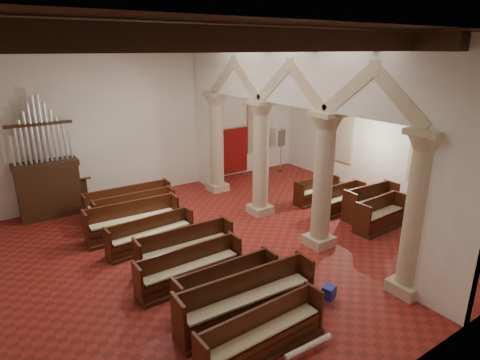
% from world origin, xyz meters
% --- Properties ---
extents(floor, '(14.00, 14.00, 0.00)m').
position_xyz_m(floor, '(0.00, 0.00, 0.00)').
color(floor, maroon).
rests_on(floor, ground).
extents(ceiling, '(14.00, 14.00, 0.00)m').
position_xyz_m(ceiling, '(0.00, 0.00, 6.00)').
color(ceiling, '#342011').
rests_on(ceiling, wall_back).
extents(wall_back, '(14.00, 0.02, 6.00)m').
position_xyz_m(wall_back, '(0.00, 6.00, 3.00)').
color(wall_back, white).
rests_on(wall_back, floor).
extents(wall_front, '(14.00, 0.02, 6.00)m').
position_xyz_m(wall_front, '(0.00, -6.00, 3.00)').
color(wall_front, white).
rests_on(wall_front, floor).
extents(wall_right, '(0.02, 12.00, 6.00)m').
position_xyz_m(wall_right, '(7.00, 0.00, 3.00)').
color(wall_right, white).
rests_on(wall_right, floor).
extents(ceiling_beams, '(13.80, 11.80, 0.30)m').
position_xyz_m(ceiling_beams, '(0.00, 0.00, 5.82)').
color(ceiling_beams, '#371C11').
rests_on(ceiling_beams, wall_back).
extents(arcade, '(0.90, 11.90, 6.00)m').
position_xyz_m(arcade, '(1.80, 0.00, 3.56)').
color(arcade, tan).
rests_on(arcade, floor).
extents(window_right_a, '(0.03, 1.00, 2.20)m').
position_xyz_m(window_right_a, '(6.98, -1.50, 2.20)').
color(window_right_a, '#2C6451').
rests_on(window_right_a, wall_right).
extents(window_right_b, '(0.03, 1.00, 2.20)m').
position_xyz_m(window_right_b, '(6.98, 2.50, 2.20)').
color(window_right_b, '#2C6451').
rests_on(window_right_b, wall_right).
extents(window_back, '(1.00, 0.03, 2.20)m').
position_xyz_m(window_back, '(5.00, 5.98, 2.20)').
color(window_back, '#2C6451').
rests_on(window_back, wall_back).
extents(pipe_organ, '(2.10, 0.85, 4.40)m').
position_xyz_m(pipe_organ, '(-4.50, 5.50, 1.37)').
color(pipe_organ, '#371C11').
rests_on(pipe_organ, floor).
extents(lectern, '(0.54, 0.55, 1.29)m').
position_xyz_m(lectern, '(-3.34, 5.49, 0.53)').
color(lectern, '#392212').
rests_on(lectern, floor).
extents(dossal_curtain, '(1.80, 0.07, 2.17)m').
position_xyz_m(dossal_curtain, '(3.50, 5.92, 1.17)').
color(dossal_curtain, maroon).
rests_on(dossal_curtain, floor).
extents(processional_banner, '(0.50, 0.63, 2.19)m').
position_xyz_m(processional_banner, '(5.76, 5.13, 0.77)').
color(processional_banner, '#371C11').
rests_on(processional_banner, floor).
extents(hymnal_box_a, '(0.37, 0.34, 0.31)m').
position_xyz_m(hymnal_box_a, '(-0.07, -3.72, 0.25)').
color(hymnal_box_a, navy).
rests_on(hymnal_box_a, floor).
extents(hymnal_box_b, '(0.44, 0.40, 0.36)m').
position_xyz_m(hymnal_box_b, '(-0.38, -1.68, 0.28)').
color(hymnal_box_b, '#14158F').
rests_on(hymnal_box_b, floor).
extents(hymnal_box_c, '(0.42, 0.39, 0.33)m').
position_xyz_m(hymnal_box_c, '(-1.39, -1.11, 0.27)').
color(hymnal_box_c, navy).
rests_on(hymnal_box_c, floor).
extents(tube_heater_a, '(1.14, 0.15, 0.11)m').
position_xyz_m(tube_heater_a, '(-1.64, -4.69, 0.16)').
color(tube_heater_a, white).
rests_on(tube_heater_a, floor).
extents(tube_heater_b, '(0.96, 0.14, 0.10)m').
position_xyz_m(tube_heater_b, '(-1.79, -3.49, 0.16)').
color(tube_heater_b, white).
rests_on(tube_heater_b, floor).
extents(nave_pew_0, '(2.85, 0.72, 0.95)m').
position_xyz_m(nave_pew_0, '(-2.37, -4.17, 0.31)').
color(nave_pew_0, '#371C11').
rests_on(nave_pew_0, floor).
extents(nave_pew_1, '(3.30, 0.86, 1.11)m').
position_xyz_m(nave_pew_1, '(-2.04, -3.18, 0.36)').
color(nave_pew_1, '#371C11').
rests_on(nave_pew_1, floor).
extents(nave_pew_2, '(2.56, 0.69, 1.03)m').
position_xyz_m(nave_pew_2, '(-2.11, -2.46, 0.34)').
color(nave_pew_2, '#371C11').
rests_on(nave_pew_2, floor).
extents(nave_pew_3, '(2.80, 0.71, 0.99)m').
position_xyz_m(nave_pew_3, '(-2.43, -1.23, 0.33)').
color(nave_pew_3, '#371C11').
rests_on(nave_pew_3, floor).
extents(nave_pew_4, '(2.75, 0.77, 1.06)m').
position_xyz_m(nave_pew_4, '(-2.08, -0.27, 0.35)').
color(nave_pew_4, '#371C11').
rests_on(nave_pew_4, floor).
extents(nave_pew_5, '(2.69, 0.80, 0.95)m').
position_xyz_m(nave_pew_5, '(-2.49, 1.19, 0.31)').
color(nave_pew_5, '#371C11').
rests_on(nave_pew_5, floor).
extents(nave_pew_6, '(2.94, 0.86, 1.12)m').
position_xyz_m(nave_pew_6, '(-2.65, 2.27, 0.37)').
color(nave_pew_6, '#371C11').
rests_on(nave_pew_6, floor).
extents(nave_pew_7, '(2.73, 0.78, 1.07)m').
position_xyz_m(nave_pew_7, '(-2.28, 3.08, 0.36)').
color(nave_pew_7, '#371C11').
rests_on(nave_pew_7, floor).
extents(nave_pew_8, '(3.07, 0.75, 1.04)m').
position_xyz_m(nave_pew_8, '(-2.19, 4.01, 0.34)').
color(nave_pew_8, '#371C11').
rests_on(nave_pew_8, floor).
extents(aisle_pew_0, '(2.00, 0.82, 1.08)m').
position_xyz_m(aisle_pew_0, '(4.28, -1.78, 0.37)').
color(aisle_pew_0, '#371C11').
rests_on(aisle_pew_0, floor).
extents(aisle_pew_1, '(2.19, 0.85, 1.14)m').
position_xyz_m(aisle_pew_1, '(4.83, -0.96, 0.38)').
color(aisle_pew_1, '#371C11').
rests_on(aisle_pew_1, floor).
extents(aisle_pew_2, '(1.96, 0.71, 1.01)m').
position_xyz_m(aisle_pew_2, '(4.35, -0.05, 0.34)').
color(aisle_pew_2, '#371C11').
rests_on(aisle_pew_2, floor).
extents(aisle_pew_3, '(1.90, 0.65, 0.95)m').
position_xyz_m(aisle_pew_3, '(4.27, 1.14, 0.32)').
color(aisle_pew_3, '#371C11').
rests_on(aisle_pew_3, floor).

